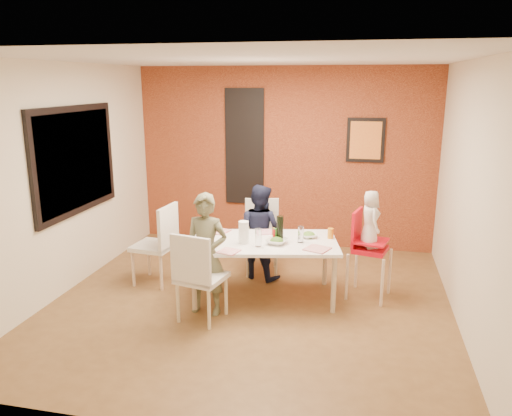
% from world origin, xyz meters
% --- Properties ---
extents(ground, '(4.50, 4.50, 0.00)m').
position_xyz_m(ground, '(0.00, 0.00, 0.00)').
color(ground, brown).
rests_on(ground, ground).
extents(ceiling, '(4.50, 4.50, 0.02)m').
position_xyz_m(ceiling, '(0.00, 0.00, 2.70)').
color(ceiling, silver).
rests_on(ceiling, wall_back).
extents(wall_back, '(4.50, 0.02, 2.70)m').
position_xyz_m(wall_back, '(0.00, 2.25, 1.35)').
color(wall_back, beige).
rests_on(wall_back, ground).
extents(wall_front, '(4.50, 0.02, 2.70)m').
position_xyz_m(wall_front, '(0.00, -2.25, 1.35)').
color(wall_front, beige).
rests_on(wall_front, ground).
extents(wall_left, '(0.02, 4.50, 2.70)m').
position_xyz_m(wall_left, '(-2.25, 0.00, 1.35)').
color(wall_left, beige).
rests_on(wall_left, ground).
extents(wall_right, '(0.02, 4.50, 2.70)m').
position_xyz_m(wall_right, '(2.25, 0.00, 1.35)').
color(wall_right, beige).
rests_on(wall_right, ground).
extents(brick_accent_wall, '(4.50, 0.02, 2.70)m').
position_xyz_m(brick_accent_wall, '(0.00, 2.23, 1.35)').
color(brick_accent_wall, maroon).
rests_on(brick_accent_wall, ground).
extents(picture_window_frame, '(0.05, 1.70, 1.30)m').
position_xyz_m(picture_window_frame, '(-2.22, 0.20, 1.55)').
color(picture_window_frame, black).
rests_on(picture_window_frame, wall_left).
extents(picture_window_pane, '(0.02, 1.55, 1.15)m').
position_xyz_m(picture_window_pane, '(-2.21, 0.20, 1.55)').
color(picture_window_pane, black).
rests_on(picture_window_pane, wall_left).
extents(glassblock_strip, '(0.55, 0.03, 1.70)m').
position_xyz_m(glassblock_strip, '(-0.60, 2.21, 1.50)').
color(glassblock_strip, silver).
rests_on(glassblock_strip, wall_back).
extents(glassblock_surround, '(0.60, 0.03, 1.76)m').
position_xyz_m(glassblock_surround, '(-0.60, 2.21, 1.50)').
color(glassblock_surround, black).
rests_on(glassblock_surround, wall_back).
extents(art_print_frame, '(0.54, 0.03, 0.64)m').
position_xyz_m(art_print_frame, '(1.20, 2.21, 1.65)').
color(art_print_frame, black).
rests_on(art_print_frame, wall_back).
extents(art_print_canvas, '(0.44, 0.01, 0.54)m').
position_xyz_m(art_print_canvas, '(1.20, 2.19, 1.65)').
color(art_print_canvas, orange).
rests_on(art_print_canvas, wall_back).
extents(dining_table, '(1.83, 1.25, 0.70)m').
position_xyz_m(dining_table, '(0.12, 0.17, 0.64)').
color(dining_table, white).
rests_on(dining_table, ground).
extents(chair_near, '(0.54, 0.54, 0.98)m').
position_xyz_m(chair_near, '(-0.43, -0.58, 0.55)').
color(chair_near, silver).
rests_on(chair_near, ground).
extents(chair_far, '(0.53, 0.53, 0.96)m').
position_xyz_m(chair_far, '(-0.08, 1.03, 0.54)').
color(chair_far, beige).
rests_on(chair_far, ground).
extents(chair_left, '(0.51, 0.51, 1.02)m').
position_xyz_m(chair_left, '(-1.22, 0.31, 0.57)').
color(chair_left, white).
rests_on(chair_left, ground).
extents(high_chair, '(0.52, 0.52, 1.04)m').
position_xyz_m(high_chair, '(1.27, 0.47, 0.63)').
color(high_chair, red).
rests_on(high_chair, ground).
extents(child_near, '(0.51, 0.36, 1.34)m').
position_xyz_m(child_near, '(-0.41, -0.34, 0.67)').
color(child_near, '#5E5E43').
rests_on(child_near, ground).
extents(child_far, '(0.72, 0.64, 1.23)m').
position_xyz_m(child_far, '(-0.06, 0.79, 0.61)').
color(child_far, black).
rests_on(child_far, ground).
extents(toddler, '(0.32, 0.38, 0.67)m').
position_xyz_m(toddler, '(1.30, 0.46, 0.95)').
color(toddler, silver).
rests_on(toddler, high_chair).
extents(plate_near_left, '(0.25, 0.25, 0.01)m').
position_xyz_m(plate_near_left, '(-0.17, -0.28, 0.70)').
color(plate_near_left, white).
rests_on(plate_near_left, dining_table).
extents(plate_far_mid, '(0.28, 0.28, 0.01)m').
position_xyz_m(plate_far_mid, '(0.07, 0.50, 0.70)').
color(plate_far_mid, white).
rests_on(plate_far_mid, dining_table).
extents(plate_near_right, '(0.31, 0.31, 0.01)m').
position_xyz_m(plate_near_right, '(0.75, 0.00, 0.70)').
color(plate_near_right, silver).
rests_on(plate_near_right, dining_table).
extents(plate_far_left, '(0.30, 0.30, 0.01)m').
position_xyz_m(plate_far_left, '(-0.50, 0.40, 0.70)').
color(plate_far_left, white).
rests_on(plate_far_left, dining_table).
extents(salad_bowl_a, '(0.28, 0.28, 0.06)m').
position_xyz_m(salad_bowl_a, '(0.28, 0.10, 0.73)').
color(salad_bowl_a, white).
rests_on(salad_bowl_a, dining_table).
extents(salad_bowl_b, '(0.26, 0.26, 0.05)m').
position_xyz_m(salad_bowl_b, '(0.61, 0.41, 0.72)').
color(salad_bowl_b, white).
rests_on(salad_bowl_b, dining_table).
extents(wine_bottle, '(0.08, 0.08, 0.30)m').
position_xyz_m(wine_bottle, '(0.30, 0.20, 0.85)').
color(wine_bottle, black).
rests_on(wine_bottle, dining_table).
extents(wine_glass_a, '(0.07, 0.07, 0.21)m').
position_xyz_m(wine_glass_a, '(0.10, -0.03, 0.80)').
color(wine_glass_a, white).
rests_on(wine_glass_a, dining_table).
extents(wine_glass_b, '(0.07, 0.07, 0.19)m').
position_xyz_m(wine_glass_b, '(0.54, 0.21, 0.79)').
color(wine_glass_b, silver).
rests_on(wine_glass_b, dining_table).
extents(paper_towel_roll, '(0.11, 0.11, 0.25)m').
position_xyz_m(paper_towel_roll, '(-0.09, 0.05, 0.83)').
color(paper_towel_roll, white).
rests_on(paper_towel_roll, dining_table).
extents(condiment_red, '(0.04, 0.04, 0.14)m').
position_xyz_m(condiment_red, '(0.24, 0.17, 0.77)').
color(condiment_red, red).
rests_on(condiment_red, dining_table).
extents(condiment_green, '(0.04, 0.04, 0.15)m').
position_xyz_m(condiment_green, '(0.25, 0.18, 0.78)').
color(condiment_green, '#3A7A28').
rests_on(condiment_green, dining_table).
extents(condiment_brown, '(0.03, 0.03, 0.14)m').
position_xyz_m(condiment_brown, '(0.21, 0.26, 0.77)').
color(condiment_brown, brown).
rests_on(condiment_brown, dining_table).
extents(sippy_cup, '(0.07, 0.07, 0.12)m').
position_xyz_m(sippy_cup, '(0.86, 0.44, 0.76)').
color(sippy_cup, orange).
rests_on(sippy_cup, dining_table).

